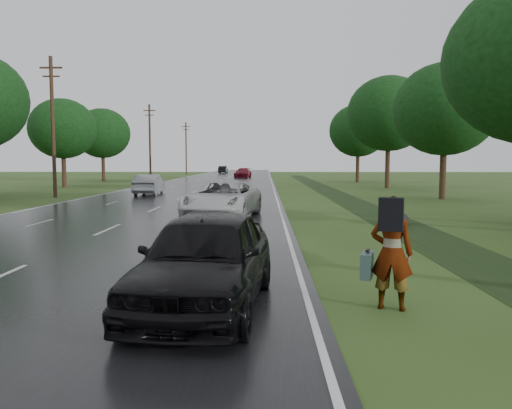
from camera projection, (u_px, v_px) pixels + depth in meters
The scene contains 19 objects.
road at pixel (212, 184), 55.73m from camera, with size 14.00×180.00×0.04m, color black.
edge_stripe_east at pixel (272, 184), 55.60m from camera, with size 0.12×180.00×0.01m, color silver.
edge_stripe_west at pixel (152, 184), 55.85m from camera, with size 0.12×180.00×0.01m, color silver.
center_line at pixel (212, 184), 55.73m from camera, with size 0.12×180.00×0.01m, color silver.
drainage_ditch at pixel (359, 205), 29.33m from camera, with size 2.20×120.00×0.56m.
utility_pole_mid at pixel (53, 125), 35.53m from camera, with size 1.60×0.26×10.00m.
utility_pole_far at pixel (150, 141), 65.41m from camera, with size 1.60×0.26×10.00m.
utility_pole_distant at pixel (186, 148), 95.29m from camera, with size 1.60×0.26×10.00m.
tree_east_c at pixel (445, 109), 33.94m from camera, with size 7.00×7.00×9.29m.
tree_east_d at pixel (389, 114), 47.81m from camera, with size 8.00×8.00×10.76m.
tree_east_f at pixel (358, 131), 61.82m from camera, with size 7.20×7.20×9.62m.
tree_west_d at pixel (63, 129), 49.51m from camera, with size 6.60×6.60×8.80m.
tree_west_f at pixel (102, 133), 63.44m from camera, with size 7.00×7.00×9.29m.
pedestrian at pixel (390, 251), 8.79m from camera, with size 0.98×1.00×2.03m.
white_pickup at pixel (222, 199), 22.87m from camera, with size 2.79×6.06×1.68m, color silver.
dark_sedan at pixel (206, 259), 8.84m from camera, with size 2.04×5.07×1.73m, color black.
silver_sedan at pixel (149, 185), 38.32m from camera, with size 1.65×4.73×1.56m, color gray.
far_car_red at pixel (243, 173), 76.96m from camera, with size 2.11×5.20×1.51m, color maroon.
far_car_dark at pixel (223, 170), 104.71m from camera, with size 1.62×4.63×1.53m, color black.
Camera 1 is at (5.96, -10.61, 2.63)m, focal length 35.00 mm.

